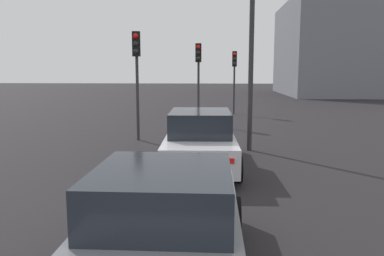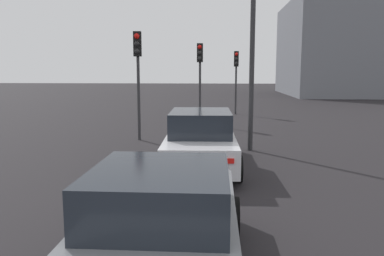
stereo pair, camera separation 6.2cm
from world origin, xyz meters
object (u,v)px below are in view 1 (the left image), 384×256
Objects in this scene: car_white_lead at (200,140)px; car_grey_second at (165,224)px; traffic_light_far_left at (234,69)px; traffic_light_near_left at (137,63)px; traffic_light_near_right at (198,66)px; street_lamp_kerbside at (252,17)px.

car_grey_second is (-5.79, 0.22, -0.04)m from car_white_lead.
traffic_light_far_left is (13.06, -1.53, 1.97)m from car_white_lead.
traffic_light_near_left is at bearing -21.49° from traffic_light_far_left.
car_white_lead is 5.17m from traffic_light_near_left.
traffic_light_far_left is at bearing 153.17° from traffic_light_near_left.
car_grey_second is 10.26m from traffic_light_near_left.
traffic_light_far_left is at bearing -8.42° from car_white_lead.
car_white_lead is 1.28× the size of traffic_light_far_left.
traffic_light_near_right is 1.04× the size of traffic_light_far_left.
traffic_light_near_left is at bearing -20.67° from traffic_light_near_right.
traffic_light_near_right is at bearing 1.00° from car_grey_second.
traffic_light_far_left is 10.85m from street_lamp_kerbside.
traffic_light_near_left is at bearing 30.61° from car_white_lead.
traffic_light_near_right reaches higher than car_grey_second.
traffic_light_near_left is at bearing 67.99° from street_lamp_kerbside.
car_white_lead is 5.80m from car_grey_second.
car_grey_second is at bearing -2.84° from traffic_light_far_left.
car_white_lead is 8.99m from traffic_light_near_right.
car_grey_second is 0.57× the size of street_lamp_kerbside.
car_grey_second is 1.10× the size of traffic_light_far_left.
traffic_light_near_left is 1.03× the size of traffic_light_near_right.
street_lamp_kerbside is (2.33, -1.53, 3.54)m from car_white_lead.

